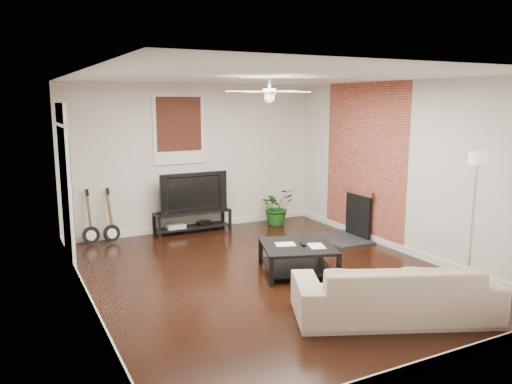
{
  "coord_description": "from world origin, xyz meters",
  "views": [
    {
      "loc": [
        -3.35,
        -6.13,
        2.48
      ],
      "look_at": [
        0.0,
        0.4,
        1.15
      ],
      "focal_mm": 35.45,
      "sensor_mm": 36.0,
      "label": 1
    }
  ],
  "objects": [
    {
      "name": "window_back",
      "position": [
        -0.3,
        2.97,
        1.95
      ],
      "size": [
        1.0,
        0.06,
        1.3
      ],
      "primitive_type": "cube",
      "color": "#3F1B11",
      "rests_on": "wall_back"
    },
    {
      "name": "floor_lamp",
      "position": [
        1.94,
        -1.85,
        0.93
      ],
      "size": [
        0.4,
        0.4,
        1.87
      ],
      "primitive_type": null,
      "rotation": [
        0.0,
        0.0,
        -0.41
      ],
      "color": "silver",
      "rests_on": "floor"
    },
    {
      "name": "guitar_right",
      "position": [
        -1.67,
        2.72,
        0.49
      ],
      "size": [
        0.34,
        0.28,
        0.97
      ],
      "primitive_type": null,
      "rotation": [
        0.0,
        0.0,
        0.26
      ],
      "color": "black",
      "rests_on": "floor"
    },
    {
      "name": "coffee_table",
      "position": [
        0.41,
        -0.13,
        0.21
      ],
      "size": [
        1.28,
        1.28,
        0.42
      ],
      "primitive_type": "cube",
      "rotation": [
        0.0,
        0.0,
        -0.33
      ],
      "color": "black",
      "rests_on": "floor"
    },
    {
      "name": "fireplace",
      "position": [
        2.2,
        1.0,
        0.46
      ],
      "size": [
        0.8,
        1.1,
        0.92
      ],
      "primitive_type": "cube",
      "color": "black",
      "rests_on": "floor"
    },
    {
      "name": "door_left",
      "position": [
        -2.46,
        1.9,
        1.25
      ],
      "size": [
        0.08,
        1.0,
        2.5
      ],
      "primitive_type": "cube",
      "color": "white",
      "rests_on": "wall_left"
    },
    {
      "name": "sofa",
      "position": [
        0.59,
        -1.95,
        0.33
      ],
      "size": [
        2.45,
        1.73,
        0.67
      ],
      "primitive_type": "imported",
      "rotation": [
        0.0,
        0.0,
        2.73
      ],
      "color": "#C3B292",
      "rests_on": "floor"
    },
    {
      "name": "guitar_left",
      "position": [
        -2.02,
        2.75,
        0.49
      ],
      "size": [
        0.33,
        0.25,
        0.97
      ],
      "primitive_type": null,
      "rotation": [
        0.0,
        0.0,
        0.15
      ],
      "color": "black",
      "rests_on": "floor"
    },
    {
      "name": "tv",
      "position": [
        -0.14,
        2.8,
        0.79
      ],
      "size": [
        1.31,
        0.17,
        0.75
      ],
      "primitive_type": "imported",
      "color": "black",
      "rests_on": "tv_stand"
    },
    {
      "name": "room",
      "position": [
        0.0,
        0.0,
        1.4
      ],
      "size": [
        5.01,
        6.01,
        2.81
      ],
      "color": "black",
      "rests_on": "ground"
    },
    {
      "name": "potted_plant",
      "position": [
        1.57,
        2.54,
        0.38
      ],
      "size": [
        0.76,
        0.68,
        0.76
      ],
      "primitive_type": "imported",
      "rotation": [
        0.0,
        0.0,
        0.15
      ],
      "color": "#1B5317",
      "rests_on": "floor"
    },
    {
      "name": "ceiling_fan",
      "position": [
        0.0,
        0.0,
        2.6
      ],
      "size": [
        1.24,
        1.24,
        0.32
      ],
      "primitive_type": null,
      "color": "white",
      "rests_on": "ceiling"
    },
    {
      "name": "tv_stand",
      "position": [
        -0.14,
        2.78,
        0.2
      ],
      "size": [
        1.46,
        0.39,
        0.41
      ],
      "primitive_type": "cube",
      "color": "black",
      "rests_on": "floor"
    },
    {
      "name": "brick_accent",
      "position": [
        2.49,
        1.0,
        1.4
      ],
      "size": [
        0.02,
        2.2,
        2.8
      ],
      "primitive_type": "cube",
      "color": "#A04633",
      "rests_on": "floor"
    }
  ]
}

